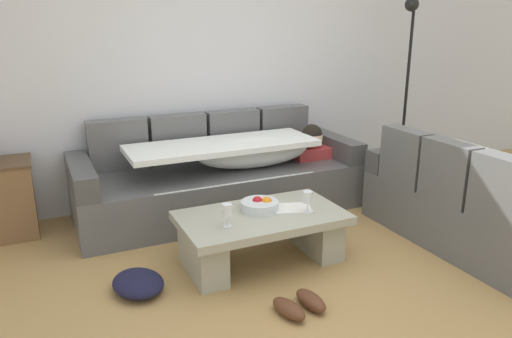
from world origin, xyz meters
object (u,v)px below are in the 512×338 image
(open_magazine, at_px, (292,208))
(floor_lamp, at_px, (406,81))
(wine_glass_near_left, at_px, (227,211))
(pair_of_shoes, at_px, (300,305))
(couch_along_wall, at_px, (224,177))
(couch_near_window, at_px, (478,204))
(coffee_table, at_px, (262,232))
(fruit_bowl, at_px, (260,205))
(wine_glass_near_right, at_px, (308,198))
(crumpled_garment, at_px, (138,283))

(open_magazine, bearing_deg, floor_lamp, 48.08)
(wine_glass_near_left, relative_size, pair_of_shoes, 0.50)
(couch_along_wall, xyz_separation_m, pair_of_shoes, (-0.20, -1.78, -0.28))
(couch_near_window, distance_m, open_magazine, 1.50)
(coffee_table, xyz_separation_m, open_magazine, (0.25, -0.01, 0.15))
(fruit_bowl, relative_size, floor_lamp, 0.14)
(wine_glass_near_right, bearing_deg, floor_lamp, 32.18)
(pair_of_shoes, distance_m, crumpled_garment, 1.08)
(crumpled_garment, bearing_deg, coffee_table, 2.59)
(couch_along_wall, xyz_separation_m, wine_glass_near_right, (0.18, -1.21, 0.17))
(fruit_bowl, bearing_deg, wine_glass_near_left, -150.92)
(fruit_bowl, relative_size, wine_glass_near_left, 1.69)
(wine_glass_near_right, xyz_separation_m, open_magazine, (-0.06, 0.12, -0.11))
(couch_near_window, bearing_deg, couch_along_wall, 45.75)
(wine_glass_near_right, xyz_separation_m, pair_of_shoes, (-0.38, -0.57, -0.45))
(open_magazine, bearing_deg, coffee_table, -161.84)
(couch_along_wall, distance_m, pair_of_shoes, 1.81)
(pair_of_shoes, bearing_deg, coffee_table, 84.47)
(wine_glass_near_left, bearing_deg, couch_near_window, -9.16)
(fruit_bowl, bearing_deg, wine_glass_near_right, -34.75)
(fruit_bowl, bearing_deg, open_magazine, -19.46)
(couch_near_window, xyz_separation_m, wine_glass_near_left, (-2.00, 0.32, 0.16))
(open_magazine, relative_size, pair_of_shoes, 0.85)
(couch_along_wall, height_order, open_magazine, couch_along_wall)
(couch_along_wall, xyz_separation_m, crumpled_garment, (-1.06, -1.12, -0.27))
(fruit_bowl, relative_size, pair_of_shoes, 0.85)
(fruit_bowl, height_order, crumpled_garment, fruit_bowl)
(couch_near_window, height_order, open_magazine, couch_near_window)
(fruit_bowl, relative_size, wine_glass_near_right, 1.69)
(open_magazine, bearing_deg, wine_glass_near_right, -43.73)
(couch_along_wall, relative_size, crumpled_garment, 6.50)
(wine_glass_near_right, relative_size, crumpled_garment, 0.42)
(open_magazine, height_order, pair_of_shoes, open_magazine)
(wine_glass_near_right, distance_m, pair_of_shoes, 0.82)
(couch_along_wall, distance_m, open_magazine, 1.10)
(couch_along_wall, height_order, wine_glass_near_right, couch_along_wall)
(couch_near_window, bearing_deg, open_magazine, 73.39)
(wine_glass_near_left, height_order, pair_of_shoes, wine_glass_near_left)
(open_magazine, relative_size, crumpled_garment, 0.70)
(coffee_table, height_order, fruit_bowl, fruit_bowl)
(wine_glass_near_left, height_order, floor_lamp, floor_lamp)
(open_magazine, height_order, floor_lamp, floor_lamp)
(couch_along_wall, height_order, crumpled_garment, couch_along_wall)
(coffee_table, xyz_separation_m, floor_lamp, (2.19, 1.06, 0.88))
(couch_near_window, distance_m, wine_glass_near_right, 1.42)
(floor_lamp, height_order, pair_of_shoes, floor_lamp)
(couch_near_window, bearing_deg, crumpled_garment, 81.46)
(couch_along_wall, xyz_separation_m, wine_glass_near_left, (-0.44, -1.20, 0.17))
(open_magazine, bearing_deg, pair_of_shoes, -95.36)
(open_magazine, bearing_deg, crumpled_garment, -158.89)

